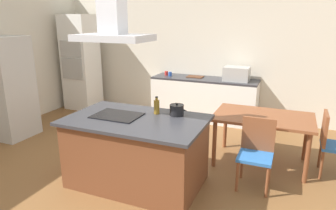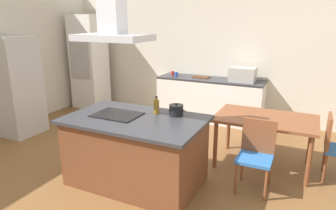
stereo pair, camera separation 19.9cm
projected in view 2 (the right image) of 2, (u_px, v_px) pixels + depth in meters
The scene contains 18 objects.
ground at pixel (181, 142), 5.37m from camera, with size 16.00×16.00×0.00m, color brown.
wall_back at pixel (213, 55), 6.52m from camera, with size 7.20×0.10×2.70m, color beige.
wall_left at pixel (12, 58), 5.99m from camera, with size 0.10×8.80×2.70m, color beige.
kitchen_island at pixel (136, 150), 3.95m from camera, with size 1.76×1.09×0.90m.
cooktop at pixel (117, 115), 3.93m from camera, with size 0.60×0.44×0.01m, color black.
tea_kettle at pixel (176, 110), 3.90m from camera, with size 0.24×0.18×0.17m.
olive_oil_bottle at pixel (156, 106), 3.97m from camera, with size 0.07×0.07×0.23m.
back_counter at pixel (210, 100), 6.41m from camera, with size 2.21×0.62×0.90m.
countertop_microwave at pixel (243, 75), 5.98m from camera, with size 0.50×0.38×0.28m, color #B2AFAA.
coffee_mug_red at pixel (173, 73), 6.66m from camera, with size 0.08×0.08×0.09m, color red.
coffee_mug_blue at pixel (176, 74), 6.55m from camera, with size 0.08×0.08×0.09m, color #2D56B2.
cutting_board at pixel (201, 77), 6.42m from camera, with size 0.34×0.24×0.02m, color #59331E.
wall_oven_stack at pixel (89, 62), 7.26m from camera, with size 0.70×0.66×2.20m.
refrigerator at pixel (14, 86), 5.57m from camera, with size 0.80×0.73×1.82m.
dining_table at pixel (265, 123), 4.34m from camera, with size 1.40×0.90×0.75m.
chair_at_right_end at pixel (336, 144), 4.01m from camera, with size 0.42×0.42×0.89m.
chair_facing_island at pixel (256, 150), 3.81m from camera, with size 0.42×0.42×0.89m.
range_hood at pixel (112, 19), 3.60m from camera, with size 0.90×0.55×0.78m.
Camera 2 is at (1.94, -3.09, 2.12)m, focal length 32.29 mm.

